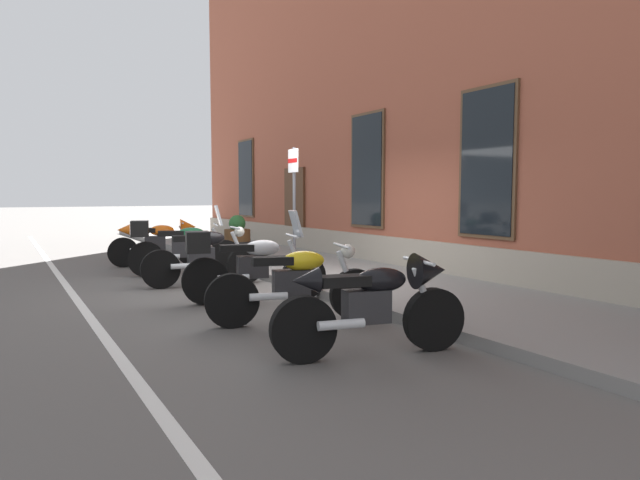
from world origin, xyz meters
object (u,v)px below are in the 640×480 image
at_px(motorcycle_silver_touring, 248,264).
at_px(motorcycle_yellow_naked, 297,285).
at_px(motorcycle_green_touring, 180,247).
at_px(motorcycle_black_naked, 205,257).
at_px(motorcycle_black_sport, 378,300).
at_px(parking_sign, 294,191).
at_px(motorcycle_orange_sport, 161,240).
at_px(barrel_planter, 237,238).

bearing_deg(motorcycle_silver_touring, motorcycle_yellow_naked, -0.73).
bearing_deg(motorcycle_yellow_naked, motorcycle_green_touring, -179.00).
height_order(motorcycle_black_naked, motorcycle_black_sport, motorcycle_black_naked).
bearing_deg(parking_sign, motorcycle_black_naked, -82.98).
bearing_deg(motorcycle_orange_sport, motorcycle_black_sport, 0.63).
height_order(motorcycle_black_naked, barrel_planter, barrel_planter).
bearing_deg(motorcycle_black_naked, parking_sign, 97.02).
bearing_deg(motorcycle_green_touring, motorcycle_black_sport, 1.24).
xyz_separation_m(motorcycle_black_sport, parking_sign, (-5.07, 1.73, 1.10)).
relative_size(motorcycle_orange_sport, motorcycle_black_sport, 1.04).
height_order(motorcycle_yellow_naked, parking_sign, parking_sign).
distance_m(motorcycle_green_touring, motorcycle_silver_touring, 3.14).
height_order(motorcycle_silver_touring, motorcycle_yellow_naked, motorcycle_silver_touring).
distance_m(motorcycle_black_naked, barrel_planter, 3.72).
bearing_deg(motorcycle_silver_touring, motorcycle_orange_sport, -179.37).
bearing_deg(motorcycle_black_sport, motorcycle_yellow_naked, -178.05).
bearing_deg(parking_sign, motorcycle_green_touring, -122.74).
height_order(motorcycle_orange_sport, motorcycle_black_naked, motorcycle_orange_sport).
height_order(motorcycle_green_touring, motorcycle_yellow_naked, motorcycle_green_touring).
xyz_separation_m(motorcycle_green_touring, motorcycle_black_naked, (1.43, 0.02, -0.07)).
bearing_deg(motorcycle_orange_sport, motorcycle_silver_touring, 0.63).
height_order(motorcycle_orange_sport, motorcycle_black_sport, motorcycle_orange_sport).
xyz_separation_m(motorcycle_green_touring, parking_sign, (1.20, 1.86, 1.08)).
relative_size(motorcycle_green_touring, motorcycle_black_sport, 1.08).
xyz_separation_m(motorcycle_black_sport, barrel_planter, (-8.06, 1.76, -0.02)).
xyz_separation_m(motorcycle_green_touring, motorcycle_yellow_naked, (4.69, 0.08, -0.08)).
xyz_separation_m(motorcycle_yellow_naked, barrel_planter, (-6.48, 1.81, 0.05)).
distance_m(motorcycle_silver_touring, parking_sign, 2.84).
relative_size(motorcycle_yellow_naked, motorcycle_black_sport, 1.08).
relative_size(motorcycle_black_naked, motorcycle_silver_touring, 1.00).
bearing_deg(motorcycle_black_naked, motorcycle_green_touring, -179.11).
bearing_deg(motorcycle_orange_sport, parking_sign, 32.43).
height_order(motorcycle_yellow_naked, motorcycle_black_sport, motorcycle_black_sport).
relative_size(motorcycle_silver_touring, motorcycle_yellow_naked, 0.99).
relative_size(motorcycle_orange_sport, motorcycle_green_touring, 0.96).
bearing_deg(motorcycle_green_touring, motorcycle_silver_touring, 1.86).
bearing_deg(motorcycle_silver_touring, barrel_planter, 160.03).
distance_m(motorcycle_black_naked, motorcycle_silver_touring, 1.72).
bearing_deg(motorcycle_silver_touring, motorcycle_black_naked, -177.34).
distance_m(parking_sign, barrel_planter, 3.19).
bearing_deg(barrel_planter, parking_sign, -0.56).
height_order(motorcycle_green_touring, motorcycle_black_sport, motorcycle_green_touring).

